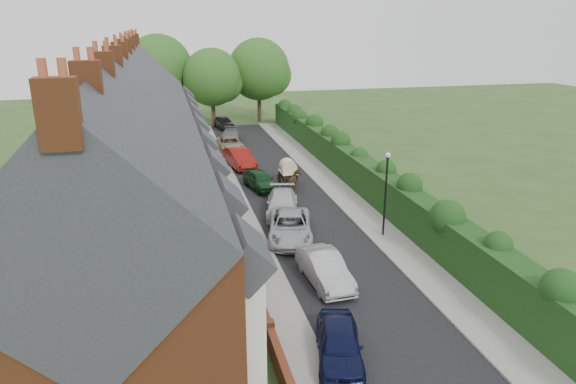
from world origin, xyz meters
The scene contains 24 objects.
ground centered at (0.00, 0.00, 0.00)m, with size 140.00×140.00×0.00m, color #2D4C1E.
road centered at (-0.50, 11.00, 0.01)m, with size 6.00×58.00×0.02m, color black.
pavement_hedge_side centered at (3.60, 11.00, 0.06)m, with size 2.20×58.00×0.12m, color gray.
pavement_house_side centered at (-4.35, 11.00, 0.06)m, with size 1.70×58.00×0.12m, color gray.
kerb_hedge_side centered at (2.55, 11.00, 0.07)m, with size 0.18×58.00×0.13m, color #969690.
kerb_house_side centered at (-3.55, 11.00, 0.07)m, with size 0.18×58.00×0.13m, color #969690.
hedge centered at (5.40, 11.00, 1.60)m, with size 2.10×58.00×2.85m.
terrace_row centered at (-10.87, 9.98, 4.47)m, with size 9.05×40.50×11.50m.
garden_wall_row centered at (-5.35, 10.00, 0.46)m, with size 0.35×40.35×1.10m.
lamppost centered at (3.40, 4.00, 3.30)m, with size 0.32×0.32×5.16m.
tree_far_left centered at (-2.65, 40.08, 5.71)m, with size 7.14×6.80×9.29m.
tree_far_right centered at (3.39, 42.08, 6.31)m, with size 7.98×7.60×10.31m.
tree_far_back centered at (-8.59, 43.08, 6.62)m, with size 8.40×8.00×10.82m.
car_navy centered at (-3.00, -6.54, 0.71)m, with size 1.68×4.17×1.42m, color #0B1033.
car_silver_a centered at (-1.71, -0.60, 0.75)m, with size 1.59×4.57×1.51m, color #ABACB0.
car_silver_b centered at (-2.06, 5.00, 0.76)m, with size 2.51×5.44×1.51m, color #B3B5BB.
car_white centered at (-1.60, 9.10, 0.72)m, with size 2.02×4.97×1.44m, color silver.
car_green centered at (-2.02, 14.68, 0.71)m, with size 1.68×4.18×1.42m, color #113819.
car_red centered at (-2.67, 21.20, 0.81)m, with size 1.71×4.89×1.61m, color maroon.
car_beige centered at (-2.67, 27.40, 0.68)m, with size 2.24×4.86×1.35m, color tan.
car_grey centered at (-2.24, 30.49, 0.72)m, with size 2.02×4.97×1.44m, color slate.
car_black centered at (-1.97, 38.60, 0.74)m, with size 1.74×4.34×1.48m, color black.
horse centered at (0.30, 13.25, 0.80)m, with size 0.86×1.90×1.60m, color #54391E.
horse_cart centered at (0.30, 15.30, 1.17)m, with size 1.28×2.84×2.05m.
Camera 1 is at (-8.74, -22.09, 12.25)m, focal length 32.00 mm.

